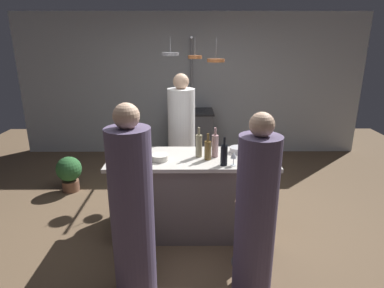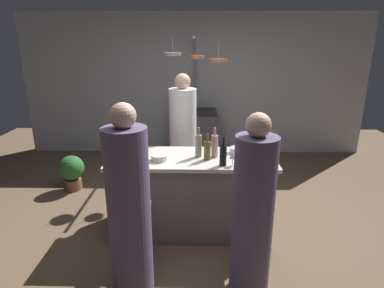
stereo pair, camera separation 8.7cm
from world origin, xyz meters
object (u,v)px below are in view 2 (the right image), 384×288
(wine_bottle_amber, at_px, (207,150))
(wine_glass_near_right_guest, at_px, (257,152))
(bar_stool_right, at_px, (245,231))
(stove_range, at_px, (194,134))
(wine_bottle_dark, at_px, (223,155))
(wine_bottle_rose, at_px, (215,146))
(guest_left, at_px, (129,211))
(guest_right, at_px, (253,216))
(mixing_bowl_ceramic, at_px, (159,157))
(chef, at_px, (183,142))
(wine_bottle_white, at_px, (199,145))
(wine_glass_near_left_guest, at_px, (233,156))
(wine_glass_by_chef, at_px, (132,144))
(bar_stool_left, at_px, (139,230))
(pepper_mill, at_px, (129,142))
(potted_plant, at_px, (72,171))
(mixing_bowl_steel, at_px, (238,150))

(wine_bottle_amber, bearing_deg, wine_glass_near_right_guest, -6.54)
(bar_stool_right, bearing_deg, stove_range, 99.70)
(wine_bottle_dark, height_order, wine_bottle_rose, wine_bottle_rose)
(bar_stool_right, distance_m, wine_glass_near_right_guest, 0.81)
(guest_left, height_order, wine_bottle_rose, guest_left)
(guest_right, distance_m, mixing_bowl_ceramic, 1.23)
(chef, relative_size, wine_bottle_white, 5.19)
(stove_range, xyz_separation_m, wine_glass_near_left_guest, (0.42, -2.70, 0.56))
(guest_right, height_order, wine_bottle_amber, guest_right)
(guest_left, bearing_deg, chef, 79.10)
(bar_stool_right, relative_size, wine_glass_by_chef, 4.66)
(chef, xyz_separation_m, wine_bottle_dark, (0.46, -1.13, 0.22))
(bar_stool_left, distance_m, guest_left, 0.53)
(mixing_bowl_ceramic, bearing_deg, pepper_mill, 142.39)
(stove_range, xyz_separation_m, wine_bottle_rose, (0.25, -2.44, 0.58))
(wine_glass_near_right_guest, xyz_separation_m, wine_glass_near_left_guest, (-0.26, -0.11, 0.00))
(guest_right, xyz_separation_m, mixing_bowl_ceramic, (-0.86, 0.86, 0.19))
(bar_stool_left, bearing_deg, guest_right, -18.89)
(wine_bottle_white, relative_size, wine_glass_near_left_guest, 2.26)
(bar_stool_left, relative_size, wine_glass_by_chef, 4.66)
(stove_range, height_order, guest_left, guest_left)
(wine_bottle_white, bearing_deg, stove_range, 91.72)
(bar_stool_right, xyz_separation_m, wine_glass_near_left_guest, (-0.11, 0.37, 0.63))
(bar_stool_right, xyz_separation_m, wine_bottle_rose, (-0.28, 0.63, 0.65))
(stove_range, height_order, wine_glass_by_chef, wine_glass_by_chef)
(potted_plant, relative_size, mixing_bowl_steel, 2.74)
(stove_range, xyz_separation_m, bar_stool_right, (0.52, -3.07, -0.07))
(guest_right, xyz_separation_m, wine_bottle_rose, (-0.27, 0.97, 0.28))
(guest_left, relative_size, guest_right, 1.04)
(chef, xyz_separation_m, guest_right, (0.65, -1.85, -0.05))
(wine_bottle_white, bearing_deg, wine_glass_by_chef, 172.43)
(guest_right, height_order, wine_bottle_dark, guest_right)
(stove_range, xyz_separation_m, wine_bottle_dark, (0.32, -2.69, 0.57))
(bar_stool_right, xyz_separation_m, wine_bottle_amber, (-0.36, 0.54, 0.63))
(bar_stool_left, distance_m, potted_plant, 2.09)
(guest_right, xyz_separation_m, wine_bottle_white, (-0.44, 0.98, 0.28))
(guest_right, relative_size, pepper_mill, 7.65)
(bar_stool_left, xyz_separation_m, bar_stool_right, (1.02, 0.00, 0.00))
(bar_stool_right, bearing_deg, chef, 113.72)
(mixing_bowl_ceramic, bearing_deg, wine_glass_by_chef, 146.36)
(chef, distance_m, mixing_bowl_steel, 1.00)
(mixing_bowl_ceramic, bearing_deg, bar_stool_right, -30.60)
(wine_bottle_dark, relative_size, mixing_bowl_ceramic, 1.69)
(chef, bearing_deg, potted_plant, 174.86)
(pepper_mill, relative_size, mixing_bowl_steel, 1.11)
(wine_bottle_amber, xyz_separation_m, mixing_bowl_steel, (0.36, 0.23, -0.08))
(bar_stool_right, bearing_deg, wine_bottle_white, 125.56)
(bar_stool_left, height_order, wine_glass_near_left_guest, wine_glass_near_left_guest)
(wine_bottle_white, height_order, wine_glass_by_chef, wine_bottle_white)
(guest_left, relative_size, pepper_mill, 7.99)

